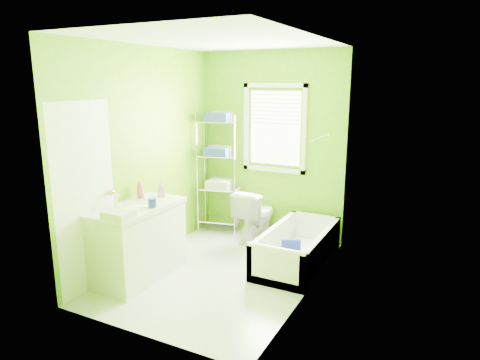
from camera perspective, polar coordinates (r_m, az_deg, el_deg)
The scene contains 9 objects.
ground at distance 5.15m, azimuth -2.42°, elevation -12.08°, with size 2.90×2.90×0.00m, color silver.
room_envelope at distance 4.71m, azimuth -2.60°, elevation 5.24°, with size 2.14×2.94×2.62m.
window at distance 5.95m, azimuth 4.64°, elevation 7.50°, with size 0.92×0.05×1.22m.
door at distance 4.68m, azimuth -19.87°, elevation -2.42°, with size 0.09×0.80×2.00m.
right_wall_decor at distance 4.32m, azimuth 9.36°, elevation 1.32°, with size 0.04×1.48×1.17m.
bathtub at distance 5.31m, azimuth 7.56°, elevation -9.60°, with size 0.68×1.45×0.47m.
toilet at distance 5.97m, azimuth 2.11°, elevation -4.65°, with size 0.41×0.72×0.74m, color white.
vanity at distance 4.99m, azimuth -13.43°, elevation -7.71°, with size 0.57×1.12×1.06m.
wire_shelf_unit at distance 6.22m, azimuth -2.61°, elevation 2.75°, with size 0.65×0.53×1.75m.
Camera 1 is at (2.30, -4.06, 2.18)m, focal length 32.00 mm.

